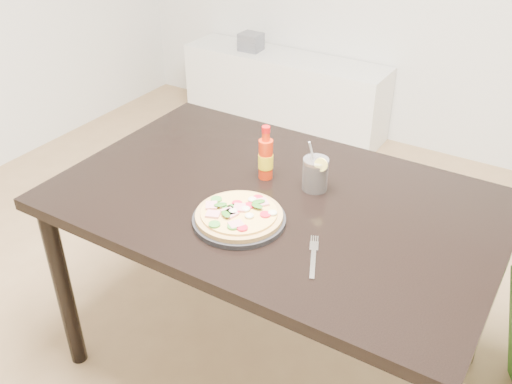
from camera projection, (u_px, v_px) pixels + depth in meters
The scene contains 9 objects.
floor at pixel (200, 377), 2.14m from camera, with size 4.50×4.50×0.00m, color #9E7A51.
dining_table at pixel (275, 218), 1.86m from camera, with size 1.40×0.90×0.75m.
plate at pixel (239, 220), 1.69m from camera, with size 0.28×0.28×0.02m, color black.
pizza at pixel (239, 214), 1.68m from camera, with size 0.26×0.26×0.03m.
hot_sauce_bottle at pixel (266, 158), 1.88m from camera, with size 0.05×0.05×0.19m.
cola_cup at pixel (315, 175), 1.83m from camera, with size 0.09×0.08×0.17m.
fork at pixel (313, 255), 1.56m from camera, with size 0.09×0.18×0.00m.
media_console at pixel (284, 92), 3.86m from camera, with size 1.40×0.34×0.50m, color white.
cd_stack at pixel (251, 42), 3.79m from camera, with size 0.14×0.12×0.11m.
Camera 1 is at (0.94, -1.12, 1.73)m, focal length 40.00 mm.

